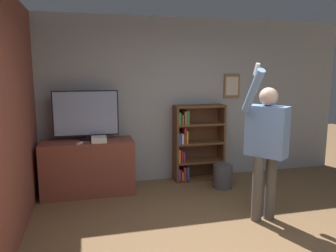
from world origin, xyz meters
TOP-DOWN VIEW (x-y plane):
  - wall_back at (0.00, 2.74)m, footprint 6.27×0.09m
  - wall_side_brick at (-2.16, 1.35)m, footprint 0.06×4.31m
  - tv_ledge at (-1.39, 2.34)m, footprint 1.36×0.55m
  - television at (-1.39, 2.43)m, footprint 0.96×0.22m
  - game_console at (-1.22, 2.21)m, footprint 0.22×0.21m
  - remote_loose at (-1.49, 2.16)m, footprint 0.10×0.14m
  - bookshelf at (0.38, 2.56)m, footprint 0.86×0.28m
  - person at (0.71, 0.88)m, footprint 0.62×0.57m
  - waste_bin at (0.68, 2.06)m, footprint 0.31×0.31m

SIDE VIEW (x-z plane):
  - waste_bin at x=0.68m, z-range 0.00..0.37m
  - tv_ledge at x=-1.39m, z-range 0.00..0.81m
  - bookshelf at x=0.38m, z-range -0.01..1.27m
  - remote_loose at x=-1.49m, z-range 0.81..0.83m
  - game_console at x=-1.22m, z-range 0.81..0.90m
  - person at x=0.71m, z-range 0.04..1.97m
  - television at x=-1.39m, z-range 0.82..1.57m
  - wall_side_brick at x=-2.16m, z-range 0.00..2.70m
  - wall_back at x=0.00m, z-range 0.00..2.70m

